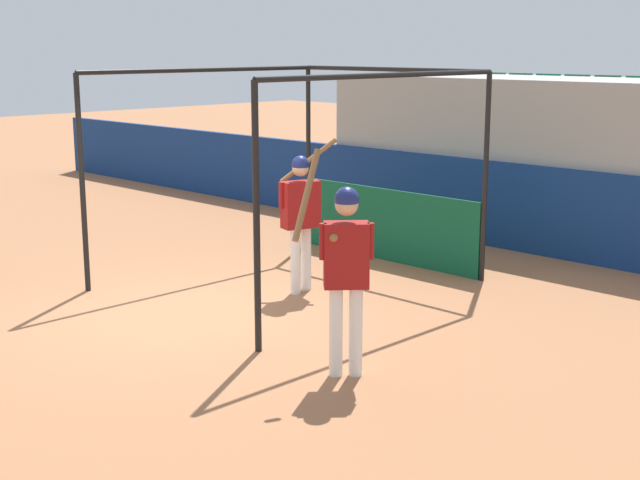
# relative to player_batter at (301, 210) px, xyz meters

# --- Properties ---
(ground_plane) EXTENTS (60.00, 60.00, 0.00)m
(ground_plane) POSITION_rel_player_batter_xyz_m (-0.24, -1.65, -1.06)
(ground_plane) COLOR #9E6642
(outfield_wall) EXTENTS (24.00, 0.12, 1.34)m
(outfield_wall) POSITION_rel_player_batter_xyz_m (-0.24, 3.96, -0.39)
(outfield_wall) COLOR navy
(outfield_wall) RESTS_ON ground
(bleacher_section) EXTENTS (5.95, 2.40, 2.62)m
(bleacher_section) POSITION_rel_player_batter_xyz_m (-0.24, 5.22, 0.24)
(bleacher_section) COLOR #9E9E99
(bleacher_section) RESTS_ON ground
(batting_cage) EXTENTS (3.38, 4.06, 2.79)m
(batting_cage) POSITION_rel_player_batter_xyz_m (-0.32, 1.22, 0.19)
(batting_cage) COLOR black
(batting_cage) RESTS_ON ground
(player_batter) EXTENTS (0.60, 0.98, 1.92)m
(player_batter) POSITION_rel_player_batter_xyz_m (0.00, 0.00, 0.00)
(player_batter) COLOR white
(player_batter) RESTS_ON ground
(player_waiting) EXTENTS (0.62, 0.77, 2.15)m
(player_waiting) POSITION_rel_player_batter_xyz_m (2.44, -1.79, 0.05)
(player_waiting) COLOR white
(player_waiting) RESTS_ON ground
(baseball) EXTENTS (0.07, 0.07, 0.07)m
(baseball) POSITION_rel_player_batter_xyz_m (-1.07, 1.59, -1.02)
(baseball) COLOR white
(baseball) RESTS_ON ground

